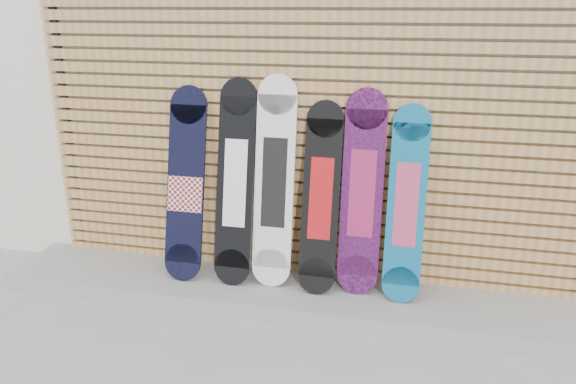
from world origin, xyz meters
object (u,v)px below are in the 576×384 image
Objects in this scene: snowboard_1 at (235,183)px; snowboard_3 at (321,199)px; snowboard_2 at (274,183)px; snowboard_4 at (362,193)px; snowboard_5 at (406,205)px; snowboard_0 at (186,186)px.

snowboard_1 reaches higher than snowboard_3.
snowboard_3 is at bearing -3.77° from snowboard_2.
snowboard_5 is (0.32, -0.03, -0.05)m from snowboard_4.
snowboard_3 is (0.36, -0.02, -0.09)m from snowboard_2.
snowboard_0 is 0.98× the size of snowboard_4.
snowboard_0 is 0.93× the size of snowboard_2.
snowboard_0 is 1.34m from snowboard_4.
snowboard_2 reaches higher than snowboard_4.
snowboard_1 is at bearing -179.51° from snowboard_5.
snowboard_4 is at bearing 7.35° from snowboard_3.
snowboard_2 is (0.29, 0.03, 0.02)m from snowboard_1.
snowboard_1 reaches higher than snowboard_5.
snowboard_5 is at bearing -5.27° from snowboard_4.
snowboard_4 is (0.94, 0.04, -0.02)m from snowboard_1.
snowboard_3 is 1.00× the size of snowboard_5.
snowboard_2 is at bearing 5.01° from snowboard_1.
snowboard_2 is 1.13× the size of snowboard_3.
snowboard_3 is at bearing -179.20° from snowboard_5.
snowboard_1 is 0.98× the size of snowboard_2.
snowboard_0 is at bearing -179.20° from snowboard_5.
snowboard_4 is at bearing 2.44° from snowboard_1.
snowboard_1 is 1.10× the size of snowboard_5.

